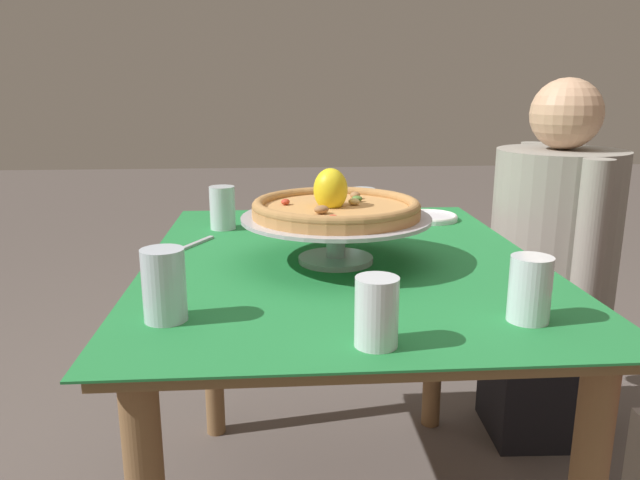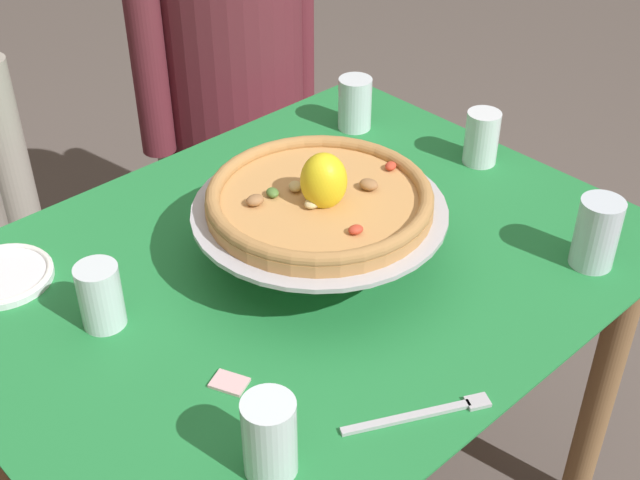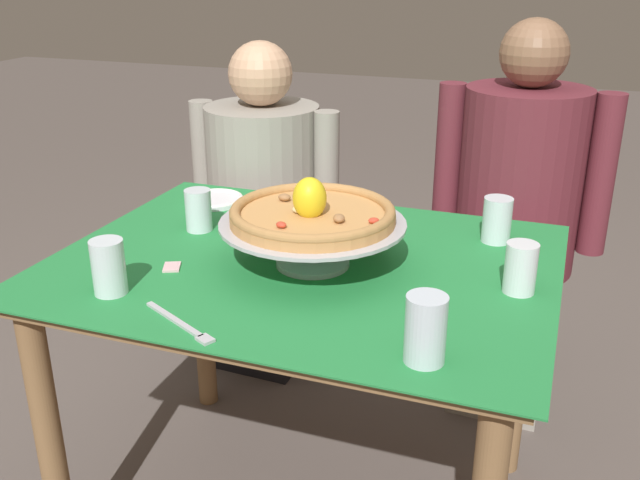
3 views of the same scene
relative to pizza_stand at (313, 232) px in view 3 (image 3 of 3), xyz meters
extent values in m
cylinder|color=olive|center=(-0.51, -0.34, -0.46)|extent=(0.06, 0.06, 0.69)
cylinder|color=olive|center=(-0.51, 0.37, -0.46)|extent=(0.06, 0.06, 0.69)
cylinder|color=olive|center=(0.45, 0.37, -0.46)|extent=(0.06, 0.06, 0.69)
cube|color=olive|center=(-0.03, 0.02, -0.10)|extent=(1.08, 0.83, 0.02)
cube|color=#237F3D|center=(-0.03, 0.02, -0.08)|extent=(1.12, 0.87, 0.00)
cylinder|color=#B7B7C1|center=(0.00, 0.00, -0.07)|extent=(0.17, 0.17, 0.01)
cylinder|color=#B7B7C1|center=(0.00, 0.00, -0.03)|extent=(0.04, 0.04, 0.08)
cylinder|color=#B7B7C1|center=(0.00, 0.00, 0.02)|extent=(0.41, 0.41, 0.01)
cylinder|color=tan|center=(0.00, 0.00, 0.03)|extent=(0.36, 0.36, 0.02)
torus|color=#AF7D47|center=(0.00, 0.00, 0.05)|extent=(0.36, 0.36, 0.02)
ellipsoid|color=#996B42|center=(0.07, -0.04, 0.05)|extent=(0.03, 0.04, 0.02)
ellipsoid|color=#4C7533|center=(-0.05, 0.05, 0.05)|extent=(0.03, 0.03, 0.01)
ellipsoid|color=#996B42|center=(0.00, 0.00, 0.05)|extent=(0.02, 0.03, 0.01)
ellipsoid|color=tan|center=(-0.01, 0.04, 0.05)|extent=(0.03, 0.03, 0.01)
ellipsoid|color=#C63D28|center=(0.14, -0.02, 0.05)|extent=(0.03, 0.03, 0.01)
ellipsoid|color=#C63D28|center=(-0.03, -0.11, 0.05)|extent=(0.03, 0.02, 0.01)
ellipsoid|color=#996B42|center=(-0.09, 0.05, 0.05)|extent=(0.03, 0.03, 0.02)
ellipsoid|color=beige|center=(-0.02, -0.01, 0.05)|extent=(0.03, 0.02, 0.02)
ellipsoid|color=yellow|center=(0.00, -0.01, 0.08)|extent=(0.09, 0.09, 0.09)
cylinder|color=silver|center=(0.37, 0.28, -0.02)|extent=(0.07, 0.07, 0.11)
cylinder|color=silver|center=(0.37, 0.28, -0.04)|extent=(0.06, 0.06, 0.07)
cylinder|color=silver|center=(-0.35, 0.11, -0.03)|extent=(0.07, 0.07, 0.11)
cylinder|color=silver|center=(-0.35, 0.11, -0.05)|extent=(0.06, 0.06, 0.07)
cylinder|color=silver|center=(-0.34, -0.27, -0.02)|extent=(0.07, 0.07, 0.12)
cylinder|color=silver|center=(-0.34, -0.27, -0.04)|extent=(0.06, 0.06, 0.08)
cylinder|color=white|center=(0.45, 0.02, -0.03)|extent=(0.07, 0.07, 0.11)
cylinder|color=silver|center=(0.45, 0.02, -0.06)|extent=(0.06, 0.06, 0.04)
cylinder|color=silver|center=(0.32, -0.32, -0.02)|extent=(0.07, 0.07, 0.12)
cylinder|color=silver|center=(0.32, -0.32, -0.04)|extent=(0.06, 0.06, 0.08)
cylinder|color=white|center=(-0.41, 0.31, -0.07)|extent=(0.16, 0.16, 0.01)
torus|color=white|center=(-0.41, 0.31, -0.07)|extent=(0.16, 0.16, 0.01)
cube|color=#B7B7C1|center=(-0.16, -0.34, -0.08)|extent=(0.17, 0.09, 0.01)
cube|color=#B7B7C1|center=(-0.06, -0.38, -0.08)|extent=(0.04, 0.04, 0.01)
cube|color=beige|center=(-0.29, -0.12, -0.08)|extent=(0.05, 0.06, 0.00)
cube|color=black|center=(-0.44, 0.71, -0.58)|extent=(0.29, 0.33, 0.44)
cylinder|color=gray|center=(-0.44, 0.71, -0.12)|extent=(0.39, 0.39, 0.48)
sphere|color=tan|center=(-0.44, 0.71, 0.22)|extent=(0.20, 0.20, 0.20)
cylinder|color=gray|center=(-0.67, 0.72, -0.09)|extent=(0.08, 0.08, 0.41)
cylinder|color=gray|center=(-0.21, 0.70, -0.09)|extent=(0.08, 0.08, 0.41)
cube|color=gray|center=(0.38, 0.73, -0.56)|extent=(0.29, 0.33, 0.47)
cylinder|color=maroon|center=(0.38, 0.73, -0.05)|extent=(0.37, 0.37, 0.55)
sphere|color=brown|center=(0.38, 0.73, 0.32)|extent=(0.19, 0.19, 0.19)
cylinder|color=maroon|center=(0.17, 0.74, -0.01)|extent=(0.08, 0.08, 0.47)
cylinder|color=maroon|center=(0.60, 0.72, -0.01)|extent=(0.08, 0.08, 0.47)
camera|label=1|loc=(1.29, -0.13, 0.30)|focal=34.27mm
camera|label=2|loc=(-0.78, -0.83, 0.79)|focal=48.05mm
camera|label=3|loc=(0.52, -1.37, 0.57)|focal=40.01mm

